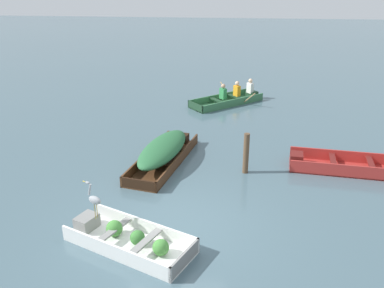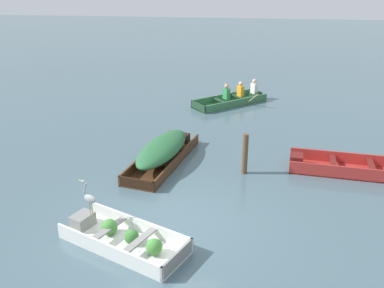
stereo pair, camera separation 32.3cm
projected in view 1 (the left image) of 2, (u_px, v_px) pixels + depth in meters
The scene contains 7 objects.
ground_plane at pixel (171, 228), 9.49m from camera, with size 80.00×80.00×0.00m, color #47606B.
dinghy_white_foreground at pixel (128, 239), 8.88m from camera, with size 2.91×2.12×0.39m.
skiff_dark_varnish_near_moored at pixel (163, 151), 12.47m from camera, with size 1.78×3.67×0.69m.
skiff_red_mid_moored at pixel (345, 166), 12.12m from camera, with size 3.48×1.43×0.38m.
rowboat_green_with_crew at pixel (231, 98), 17.94m from camera, with size 3.10×2.84×0.88m.
heron_on_dinghy at pixel (94, 199), 8.97m from camera, with size 0.44×0.27×0.84m.
mooring_post at pixel (246, 153), 11.78m from camera, with size 0.16×0.16×1.17m, color brown.
Camera 1 is at (1.21, -7.93, 5.42)m, focal length 40.00 mm.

